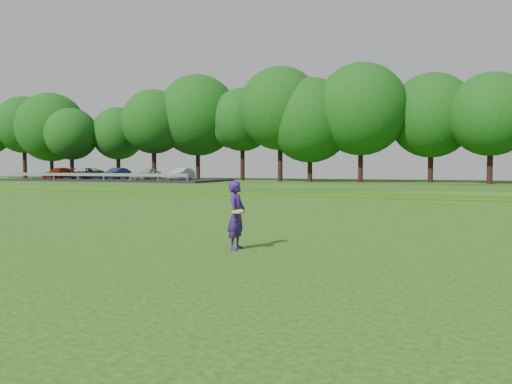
% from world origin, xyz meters
% --- Properties ---
extents(ground, '(140.00, 140.00, 0.00)m').
position_xyz_m(ground, '(0.00, 0.00, 0.00)').
color(ground, '#19450D').
rests_on(ground, ground).
extents(berm, '(130.00, 30.00, 0.60)m').
position_xyz_m(berm, '(0.00, 34.00, 0.30)').
color(berm, '#19450D').
rests_on(berm, ground).
extents(walking_path, '(130.00, 1.60, 0.04)m').
position_xyz_m(walking_path, '(0.00, 20.00, 0.02)').
color(walking_path, gray).
rests_on(walking_path, ground).
extents(treeline, '(104.00, 7.00, 15.00)m').
position_xyz_m(treeline, '(0.00, 38.00, 8.10)').
color(treeline, '#11440F').
rests_on(treeline, berm).
extents(parking_lot, '(24.00, 9.00, 1.38)m').
position_xyz_m(parking_lot, '(-24.51, 32.81, 1.03)').
color(parking_lot, black).
rests_on(parking_lot, berm).
extents(woman, '(0.53, 0.77, 1.81)m').
position_xyz_m(woman, '(4.42, 0.01, 0.91)').
color(woman, navy).
rests_on(woman, ground).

